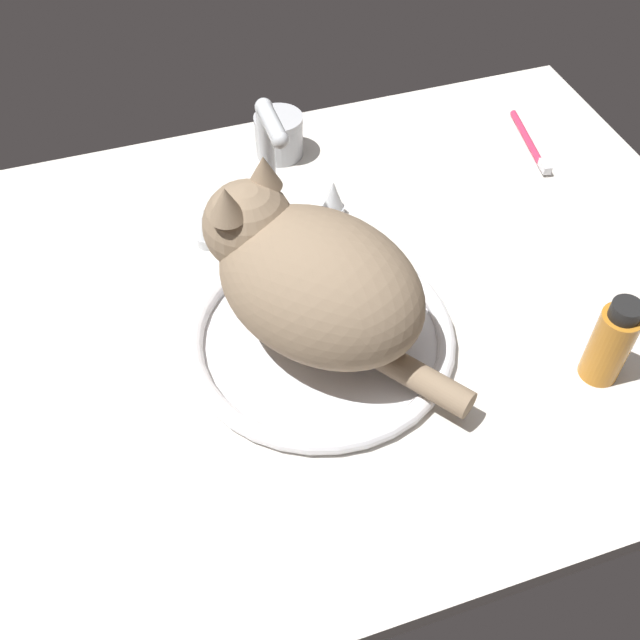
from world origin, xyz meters
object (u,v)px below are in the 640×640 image
Objects in this scene: amber_bottle at (611,343)px; faucet at (270,187)px; metal_jar at (279,135)px; cat at (306,275)px; sink_basin at (320,337)px; toothbrush at (530,143)px.

faucet is at bearing 129.79° from amber_bottle.
faucet is at bearing -109.49° from metal_jar.
amber_bottle reaches higher than metal_jar.
metal_jar is (6.94, 35.48, -7.02)cm from cat.
cat reaches higher than faucet.
amber_bottle is at bearing -50.21° from faucet.
sink_basin is 2.03× the size of toothbrush.
toothbrush is at bearing 71.51° from amber_bottle.
cat reaches higher than sink_basin.
cat is 2.05× the size of toothbrush.
toothbrush is (43.99, 24.90, -9.68)cm from cat.
sink_basin is at bearing -148.35° from toothbrush.
cat reaches higher than amber_bottle.
sink_basin is 32.95cm from amber_bottle.
amber_bottle is at bearing -26.56° from sink_basin.
faucet reaches higher than sink_basin.
toothbrush is at bearing -15.94° from metal_jar.
sink_basin is 9.54cm from cat.
faucet is 18.16cm from metal_jar.
cat is at bearing 124.79° from sink_basin.
amber_bottle is at bearing -28.07° from cat.
metal_jar is at bearing 70.51° from faucet.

